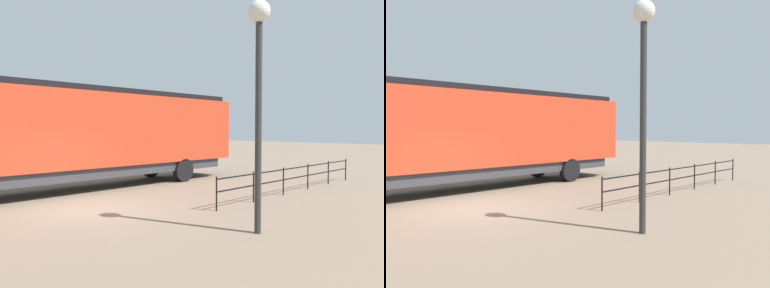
# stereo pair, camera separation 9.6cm
# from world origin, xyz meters

# --- Properties ---
(ground_plane) EXTENTS (120.00, 120.00, 0.00)m
(ground_plane) POSITION_xyz_m (0.00, 0.00, 0.00)
(ground_plane) COLOR #84705B
(locomotive) EXTENTS (2.80, 18.22, 4.24)m
(locomotive) POSITION_xyz_m (-3.65, 1.18, 2.37)
(locomotive) COLOR red
(locomotive) RESTS_ON ground_plane
(lamp_post) EXTENTS (0.53, 0.53, 5.57)m
(lamp_post) POSITION_xyz_m (5.31, 1.46, 4.03)
(lamp_post) COLOR #2D2D2D
(lamp_post) RESTS_ON ground_plane
(platform_fence) EXTENTS (0.05, 9.80, 1.06)m
(platform_fence) POSITION_xyz_m (3.00, 7.47, 0.70)
(platform_fence) COLOR black
(platform_fence) RESTS_ON ground_plane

